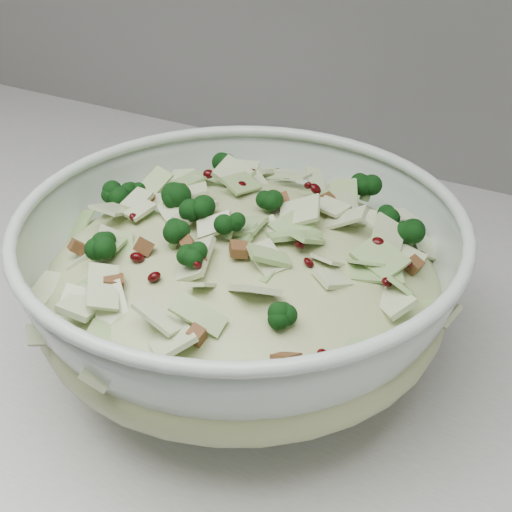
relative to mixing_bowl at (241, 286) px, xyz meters
The scene contains 2 objects.
mixing_bowl is the anchor object (origin of this frame).
salad 0.02m from the mixing_bowl, ahead, with size 0.35×0.35×0.13m.
Camera 1 is at (-0.09, 1.23, 1.27)m, focal length 50.00 mm.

